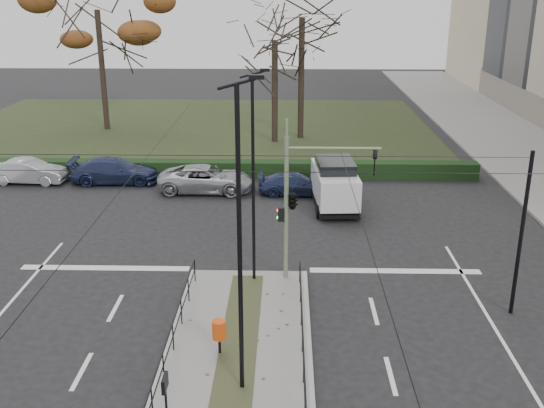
{
  "coord_description": "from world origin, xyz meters",
  "views": [
    {
      "loc": [
        1.51,
        -18.48,
        11.22
      ],
      "look_at": [
        0.88,
        7.41,
        2.18
      ],
      "focal_mm": 42.0,
      "sensor_mm": 36.0,
      "label": 1
    }
  ],
  "objects_px": {
    "streetlamp_median_near": "(240,242)",
    "rust_tree": "(97,10)",
    "bare_tree_center": "(302,27)",
    "parked_car_fifth": "(296,184)",
    "info_panel": "(165,390)",
    "parked_car_second": "(29,171)",
    "bare_tree_near": "(275,48)",
    "white_van": "(335,183)",
    "parked_car_third": "(115,171)",
    "parked_car_fourth": "(206,179)",
    "litter_bin": "(219,330)",
    "streetlamp_median_far": "(254,178)",
    "traffic_light": "(295,198)"
  },
  "relations": [
    {
      "from": "parked_car_third",
      "to": "parked_car_fourth",
      "type": "relative_size",
      "value": 0.96
    },
    {
      "from": "streetlamp_median_far",
      "to": "streetlamp_median_near",
      "type": "bearing_deg",
      "value": -89.88
    },
    {
      "from": "litter_bin",
      "to": "white_van",
      "type": "height_order",
      "value": "white_van"
    },
    {
      "from": "parked_car_second",
      "to": "bare_tree_center",
      "type": "bearing_deg",
      "value": -51.41
    },
    {
      "from": "streetlamp_median_near",
      "to": "rust_tree",
      "type": "xyz_separation_m",
      "value": [
        -13.24,
        34.31,
        4.57
      ]
    },
    {
      "from": "parked_car_second",
      "to": "white_van",
      "type": "xyz_separation_m",
      "value": [
        17.68,
        -3.8,
        0.61
      ]
    },
    {
      "from": "streetlamp_median_near",
      "to": "streetlamp_median_far",
      "type": "bearing_deg",
      "value": 90.12
    },
    {
      "from": "bare_tree_center",
      "to": "bare_tree_near",
      "type": "distance_m",
      "value": 2.7
    },
    {
      "from": "bare_tree_center",
      "to": "parked_car_fifth",
      "type": "relative_size",
      "value": 2.81
    },
    {
      "from": "parked_car_third",
      "to": "traffic_light",
      "type": "bearing_deg",
      "value": -143.14
    },
    {
      "from": "streetlamp_median_near",
      "to": "white_van",
      "type": "height_order",
      "value": "streetlamp_median_near"
    },
    {
      "from": "white_van",
      "to": "parked_car_third",
      "type": "bearing_deg",
      "value": 162.41
    },
    {
      "from": "traffic_light",
      "to": "streetlamp_median_near",
      "type": "distance_m",
      "value": 7.63
    },
    {
      "from": "white_van",
      "to": "rust_tree",
      "type": "bearing_deg",
      "value": 133.06
    },
    {
      "from": "parked_car_fourth",
      "to": "traffic_light",
      "type": "bearing_deg",
      "value": -154.8
    },
    {
      "from": "streetlamp_median_far",
      "to": "info_panel",
      "type": "bearing_deg",
      "value": -100.45
    },
    {
      "from": "litter_bin",
      "to": "rust_tree",
      "type": "height_order",
      "value": "rust_tree"
    },
    {
      "from": "streetlamp_median_far",
      "to": "white_van",
      "type": "height_order",
      "value": "streetlamp_median_far"
    },
    {
      "from": "parked_car_second",
      "to": "white_van",
      "type": "bearing_deg",
      "value": -99.62
    },
    {
      "from": "traffic_light",
      "to": "parked_car_fifth",
      "type": "distance_m",
      "value": 11.23
    },
    {
      "from": "bare_tree_near",
      "to": "litter_bin",
      "type": "bearing_deg",
      "value": -92.32
    },
    {
      "from": "bare_tree_center",
      "to": "parked_car_second",
      "type": "bearing_deg",
      "value": -143.94
    },
    {
      "from": "info_panel",
      "to": "white_van",
      "type": "distance_m",
      "value": 19.25
    },
    {
      "from": "info_panel",
      "to": "parked_car_fifth",
      "type": "distance_m",
      "value": 20.86
    },
    {
      "from": "white_van",
      "to": "info_panel",
      "type": "bearing_deg",
      "value": -106.55
    },
    {
      "from": "white_van",
      "to": "traffic_light",
      "type": "bearing_deg",
      "value": -103.97
    },
    {
      "from": "info_panel",
      "to": "parked_car_second",
      "type": "height_order",
      "value": "info_panel"
    },
    {
      "from": "litter_bin",
      "to": "parked_car_third",
      "type": "height_order",
      "value": "parked_car_third"
    },
    {
      "from": "info_panel",
      "to": "parked_car_fifth",
      "type": "relative_size",
      "value": 0.46
    },
    {
      "from": "streetlamp_median_near",
      "to": "parked_car_second",
      "type": "distance_m",
      "value": 24.67
    },
    {
      "from": "traffic_light",
      "to": "bare_tree_center",
      "type": "height_order",
      "value": "bare_tree_center"
    },
    {
      "from": "parked_car_fourth",
      "to": "info_panel",
      "type": "bearing_deg",
      "value": -173.92
    },
    {
      "from": "traffic_light",
      "to": "streetlamp_median_far",
      "type": "height_order",
      "value": "streetlamp_median_far"
    },
    {
      "from": "traffic_light",
      "to": "white_van",
      "type": "height_order",
      "value": "traffic_light"
    },
    {
      "from": "streetlamp_median_near",
      "to": "bare_tree_near",
      "type": "relative_size",
      "value": 0.93
    },
    {
      "from": "info_panel",
      "to": "white_van",
      "type": "xyz_separation_m",
      "value": [
        5.48,
        18.45,
        -0.31
      ]
    },
    {
      "from": "rust_tree",
      "to": "streetlamp_median_far",
      "type": "bearing_deg",
      "value": -64.04
    },
    {
      "from": "info_panel",
      "to": "streetlamp_median_far",
      "type": "distance_m",
      "value": 9.97
    },
    {
      "from": "parked_car_second",
      "to": "rust_tree",
      "type": "bearing_deg",
      "value": -0.31
    },
    {
      "from": "white_van",
      "to": "bare_tree_center",
      "type": "xyz_separation_m",
      "value": [
        -1.49,
        15.59,
        6.88
      ]
    },
    {
      "from": "bare_tree_near",
      "to": "streetlamp_median_far",
      "type": "bearing_deg",
      "value": -90.8
    },
    {
      "from": "bare_tree_center",
      "to": "parked_car_fifth",
      "type": "distance_m",
      "value": 15.51
    },
    {
      "from": "parked_car_second",
      "to": "bare_tree_near",
      "type": "xyz_separation_m",
      "value": [
        14.26,
        10.47,
        6.13
      ]
    },
    {
      "from": "bare_tree_center",
      "to": "streetlamp_median_near",
      "type": "bearing_deg",
      "value": -94.03
    },
    {
      "from": "traffic_light",
      "to": "streetlamp_median_near",
      "type": "bearing_deg",
      "value": -101.83
    },
    {
      "from": "rust_tree",
      "to": "bare_tree_near",
      "type": "xyz_separation_m",
      "value": [
        13.55,
        -3.89,
        -2.43
      ]
    },
    {
      "from": "bare_tree_center",
      "to": "parked_car_third",
      "type": "bearing_deg",
      "value": -133.93
    },
    {
      "from": "white_van",
      "to": "rust_tree",
      "type": "distance_m",
      "value": 26.09
    },
    {
      "from": "litter_bin",
      "to": "white_van",
      "type": "relative_size",
      "value": 0.23
    },
    {
      "from": "litter_bin",
      "to": "streetlamp_median_near",
      "type": "distance_m",
      "value": 4.23
    }
  ]
}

